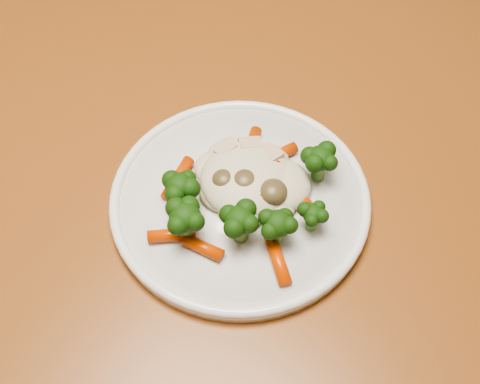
% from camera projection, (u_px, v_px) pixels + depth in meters
% --- Properties ---
extents(dining_table, '(1.38, 1.07, 0.75)m').
position_uv_depth(dining_table, '(268.00, 255.00, 0.66)').
color(dining_table, brown).
rests_on(dining_table, ground).
extents(plate, '(0.25, 0.25, 0.01)m').
position_uv_depth(plate, '(240.00, 200.00, 0.58)').
color(plate, white).
rests_on(plate, dining_table).
extents(meal, '(0.16, 0.17, 0.04)m').
position_uv_depth(meal, '(246.00, 190.00, 0.55)').
color(meal, beige).
rests_on(meal, plate).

